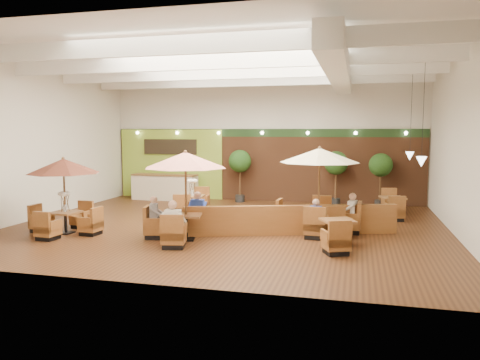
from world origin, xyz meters
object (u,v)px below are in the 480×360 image
(table_3, at_px, (193,202))
(diner_0, at_px, (174,219))
(table_2, at_px, (319,174))
(table_0, at_px, (64,181))
(service_counter, at_px, (165,187))
(table_1, at_px, (184,175))
(topiary_0, at_px, (240,163))
(diner_3, at_px, (316,214))
(diner_1, at_px, (197,208))
(booth_divider, at_px, (292,220))
(table_4, at_px, (337,233))
(topiary_1, at_px, (336,165))
(diner_2, at_px, (156,213))
(topiary_2, at_px, (381,167))
(diner_4, at_px, (351,209))
(table_5, at_px, (392,207))

(table_3, bearing_deg, diner_0, -82.31)
(table_2, height_order, table_3, table_2)
(table_3, bearing_deg, table_0, -130.78)
(service_counter, height_order, table_3, table_3)
(table_0, distance_m, table_1, 3.85)
(table_1, height_order, topiary_0, table_1)
(service_counter, height_order, diner_3, service_counter)
(table_0, distance_m, table_2, 7.82)
(diner_0, xyz_separation_m, diner_1, (0.00, 1.90, -0.01))
(booth_divider, bearing_deg, table_4, -55.34)
(booth_divider, relative_size, diner_3, 9.06)
(service_counter, xyz_separation_m, table_2, (7.36, -5.13, 1.23))
(topiary_1, relative_size, diner_2, 2.92)
(table_2, bearing_deg, booth_divider, -134.79)
(service_counter, relative_size, topiary_1, 1.31)
(table_0, distance_m, table_3, 4.91)
(table_1, relative_size, table_3, 1.04)
(diner_3, bearing_deg, table_4, -52.98)
(booth_divider, relative_size, topiary_1, 2.83)
(table_0, relative_size, topiary_0, 1.02)
(table_1, distance_m, diner_1, 1.46)
(table_3, xyz_separation_m, topiary_2, (6.88, 3.56, 1.17))
(topiary_0, xyz_separation_m, diner_2, (-0.68, -7.41, -0.97))
(table_0, relative_size, diner_3, 3.29)
(diner_1, distance_m, diner_4, 4.72)
(topiary_0, bearing_deg, diner_1, -87.66)
(diner_2, bearing_deg, service_counter, -178.37)
(table_0, relative_size, diner_4, 2.98)
(diner_1, bearing_deg, diner_0, 86.85)
(table_1, height_order, diner_3, table_1)
(table_1, distance_m, diner_3, 4.00)
(table_5, distance_m, diner_2, 8.85)
(diner_4, bearing_deg, table_3, 85.21)
(topiary_0, bearing_deg, table_1, -88.44)
(table_2, distance_m, topiary_0, 6.59)
(topiary_0, bearing_deg, diner_3, -58.44)
(table_1, bearing_deg, table_2, 16.98)
(booth_divider, xyz_separation_m, diner_0, (-2.86, -2.36, 0.32))
(booth_divider, bearing_deg, diner_4, 2.67)
(booth_divider, relative_size, table_2, 2.44)
(diner_4, bearing_deg, booth_divider, 123.35)
(booth_divider, height_order, topiary_2, topiary_2)
(diner_1, bearing_deg, booth_divider, -173.88)
(table_2, bearing_deg, table_4, -65.57)
(topiary_1, relative_size, diner_0, 2.73)
(table_4, bearing_deg, table_1, 160.44)
(topiary_2, xyz_separation_m, diner_1, (-5.68, -6.46, -0.90))
(table_5, height_order, topiary_2, topiary_2)
(table_1, bearing_deg, topiary_0, 78.98)
(topiary_2, relative_size, diner_3, 3.11)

